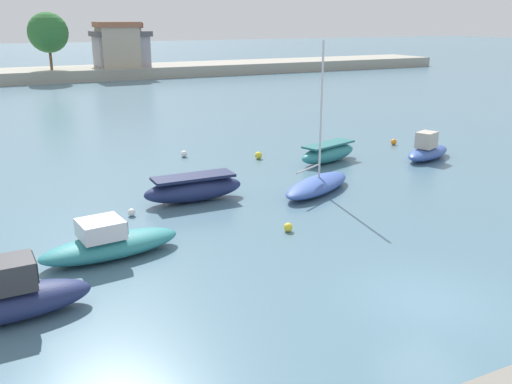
# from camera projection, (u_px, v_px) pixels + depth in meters

# --- Properties ---
(ground_plane) EXTENTS (400.00, 400.00, 0.00)m
(ground_plane) POSITION_uv_depth(u_px,v_px,m) (428.00, 302.00, 16.66)
(ground_plane) COLOR slate
(moored_boat_0) EXTENTS (4.60, 1.70, 1.74)m
(moored_boat_0) POSITION_uv_depth(u_px,v_px,m) (7.00, 298.00, 15.52)
(moored_boat_0) COLOR navy
(moored_boat_0) RESTS_ON ground
(moored_boat_1) EXTENTS (5.09, 2.22, 1.41)m
(moored_boat_1) POSITION_uv_depth(u_px,v_px,m) (109.00, 243.00, 19.65)
(moored_boat_1) COLOR teal
(moored_boat_1) RESTS_ON ground
(moored_boat_2) EXTENTS (4.66, 1.53, 1.20)m
(moored_boat_2) POSITION_uv_depth(u_px,v_px,m) (194.00, 189.00, 25.69)
(moored_boat_2) COLOR navy
(moored_boat_2) RESTS_ON ground
(moored_boat_3) EXTENTS (5.23, 3.88, 7.09)m
(moored_boat_3) POSITION_uv_depth(u_px,v_px,m) (317.00, 184.00, 27.03)
(moored_boat_3) COLOR #3856A8
(moored_boat_3) RESTS_ON ground
(moored_boat_4) EXTENTS (4.63, 2.66, 1.11)m
(moored_boat_4) POSITION_uv_depth(u_px,v_px,m) (328.00, 153.00, 32.72)
(moored_boat_4) COLOR teal
(moored_boat_4) RESTS_ON ground
(moored_boat_5) EXTENTS (4.39, 2.97, 1.68)m
(moored_boat_5) POSITION_uv_depth(u_px,v_px,m) (428.00, 150.00, 33.38)
(moored_boat_5) COLOR #3856A8
(moored_boat_5) RESTS_ON ground
(mooring_buoy_0) EXTENTS (0.43, 0.43, 0.43)m
(mooring_buoy_0) POSITION_uv_depth(u_px,v_px,m) (258.00, 155.00, 33.52)
(mooring_buoy_0) COLOR yellow
(mooring_buoy_0) RESTS_ON ground
(mooring_buoy_1) EXTENTS (0.36, 0.36, 0.36)m
(mooring_buoy_1) POSITION_uv_depth(u_px,v_px,m) (288.00, 227.00, 22.08)
(mooring_buoy_1) COLOR yellow
(mooring_buoy_1) RESTS_ON ground
(mooring_buoy_2) EXTENTS (0.33, 0.33, 0.33)m
(mooring_buoy_2) POSITION_uv_depth(u_px,v_px,m) (132.00, 212.00, 23.82)
(mooring_buoy_2) COLOR white
(mooring_buoy_2) RESTS_ON ground
(mooring_buoy_3) EXTENTS (0.40, 0.40, 0.40)m
(mooring_buoy_3) POSITION_uv_depth(u_px,v_px,m) (184.00, 154.00, 33.98)
(mooring_buoy_3) COLOR white
(mooring_buoy_3) RESTS_ON ground
(mooring_buoy_4) EXTENTS (0.39, 0.39, 0.39)m
(mooring_buoy_4) POSITION_uv_depth(u_px,v_px,m) (394.00, 142.00, 37.27)
(mooring_buoy_4) COLOR orange
(mooring_buoy_4) RESTS_ON ground
(distant_shoreline) EXTENTS (121.44, 9.68, 8.86)m
(distant_shoreline) POSITION_uv_depth(u_px,v_px,m) (21.00, 63.00, 73.82)
(distant_shoreline) COLOR #9E998C
(distant_shoreline) RESTS_ON ground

